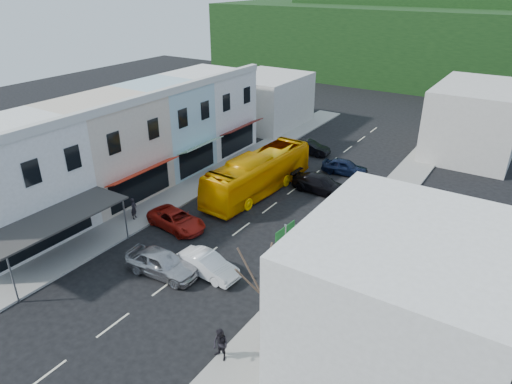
# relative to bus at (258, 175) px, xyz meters

# --- Properties ---
(ground) EXTENTS (120.00, 120.00, 0.00)m
(ground) POSITION_rel_bus_xyz_m (2.37, -10.03, -1.55)
(ground) COLOR black
(ground) RESTS_ON ground
(sidewalk_left) EXTENTS (3.00, 52.00, 0.15)m
(sidewalk_left) POSITION_rel_bus_xyz_m (-5.13, -0.03, -1.48)
(sidewalk_left) COLOR gray
(sidewalk_left) RESTS_ON ground
(sidewalk_right) EXTENTS (3.00, 52.00, 0.15)m
(sidewalk_right) POSITION_rel_bus_xyz_m (9.87, -0.03, -1.48)
(sidewalk_right) COLOR gray
(sidewalk_right) RESTS_ON ground
(shopfront_row) EXTENTS (8.25, 30.00, 8.00)m
(shopfront_row) POSITION_rel_bus_xyz_m (-10.13, -5.03, 2.45)
(shopfront_row) COLOR beige
(shopfront_row) RESTS_ON ground
(right_building) EXTENTS (8.00, 9.00, 8.00)m
(right_building) POSITION_rel_bus_xyz_m (15.87, -14.03, 2.45)
(right_building) COLOR beige
(right_building) RESTS_ON ground
(distant_block_left) EXTENTS (8.00, 10.00, 6.00)m
(distant_block_left) POSITION_rel_bus_xyz_m (-9.63, 16.97, 1.45)
(distant_block_left) COLOR #B7B2A8
(distant_block_left) RESTS_ON ground
(distant_block_right) EXTENTS (8.00, 12.00, 7.00)m
(distant_block_right) POSITION_rel_bus_xyz_m (13.37, 19.97, 1.95)
(distant_block_right) COLOR #B7B2A8
(distant_block_right) RESTS_ON ground
(hillside) EXTENTS (80.00, 26.00, 14.00)m
(hillside) POSITION_rel_bus_xyz_m (0.91, 55.06, 5.18)
(hillside) COLOR black
(hillside) RESTS_ON ground
(bus) EXTENTS (3.08, 11.71, 3.10)m
(bus) POSITION_rel_bus_xyz_m (0.00, 0.00, 0.00)
(bus) COLOR #F5A401
(bus) RESTS_ON ground
(car_silver) EXTENTS (4.52, 2.12, 1.40)m
(car_silver) POSITION_rel_bus_xyz_m (1.41, -13.20, -0.85)
(car_silver) COLOR #ABAAAF
(car_silver) RESTS_ON ground
(car_white) EXTENTS (4.51, 2.09, 1.40)m
(car_white) POSITION_rel_bus_xyz_m (3.76, -11.72, -0.85)
(car_white) COLOR silver
(car_white) RESTS_ON ground
(car_red) EXTENTS (4.81, 2.50, 1.40)m
(car_red) POSITION_rel_bus_xyz_m (-1.71, -8.40, -0.85)
(car_red) COLOR maroon
(car_red) RESTS_ON ground
(car_black_near) EXTENTS (4.58, 2.05, 1.40)m
(car_black_near) POSITION_rel_bus_xyz_m (4.46, 2.82, -0.85)
(car_black_near) COLOR black
(car_black_near) RESTS_ON ground
(car_navy_mid) EXTENTS (4.54, 2.19, 1.40)m
(car_navy_mid) POSITION_rel_bus_xyz_m (4.68, 7.57, -0.85)
(car_navy_mid) COLOR black
(car_navy_mid) RESTS_ON ground
(car_black_far) EXTENTS (4.51, 2.09, 1.40)m
(car_black_far) POSITION_rel_bus_xyz_m (-0.49, 10.50, -0.85)
(car_black_far) COLOR black
(car_black_far) RESTS_ON ground
(pedestrian_left) EXTENTS (0.60, 0.71, 1.70)m
(pedestrian_left) POSITION_rel_bus_xyz_m (-5.16, -9.24, -0.55)
(pedestrian_left) COLOR black
(pedestrian_left) RESTS_ON sidewalk_left
(pedestrian_right) EXTENTS (0.76, 0.54, 1.70)m
(pedestrian_right) POSITION_rel_bus_xyz_m (8.67, -16.91, -0.55)
(pedestrian_right) COLOR black
(pedestrian_right) RESTS_ON sidewalk_right
(direction_sign) EXTENTS (0.49, 1.92, 4.20)m
(direction_sign) POSITION_rel_bus_xyz_m (8.30, -10.22, 0.55)
(direction_sign) COLOR #12551B
(direction_sign) RESTS_ON ground
(street_tree) EXTENTS (3.31, 3.31, 6.75)m
(street_tree) POSITION_rel_bus_xyz_m (9.97, -15.30, 1.83)
(street_tree) COLOR #372920
(street_tree) RESTS_ON ground
(traffic_signal) EXTENTS (0.73, 1.11, 4.95)m
(traffic_signal) POSITION_rel_bus_xyz_m (8.90, 20.31, 0.92)
(traffic_signal) COLOR black
(traffic_signal) RESTS_ON ground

